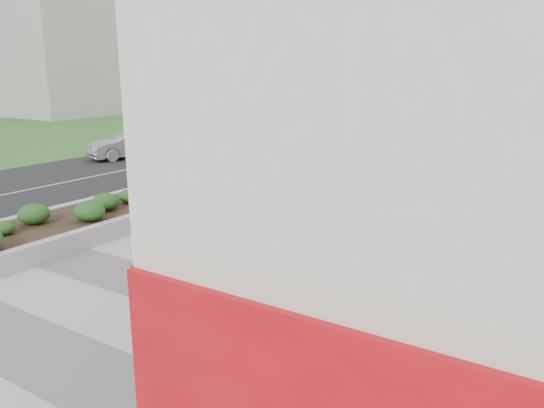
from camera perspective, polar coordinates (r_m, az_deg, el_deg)
The scene contains 12 objects.
ground at distance 10.79m, azimuth -16.51°, elevation -12.35°, with size 160.00×160.00×0.00m, color gray.
walkway at distance 12.73m, azimuth -6.22°, elevation -7.57°, with size 8.00×36.00×0.01m, color #A8A8AD.
planter at distance 18.98m, azimuth -11.60°, elevation 0.92°, with size 3.00×18.00×0.90m.
street at distance 23.99m, azimuth -22.76°, elevation 1.86°, with size 10.00×40.00×0.00m, color black.
traffic_signal_near at distance 27.91m, azimuth 0.90°, elevation 10.33°, with size 0.33×0.28×4.20m.
traffic_signal_far at distance 33.34m, azimuth -13.35°, elevation 10.62°, with size 0.33×0.28×4.20m.
distant_bldg_west_a at distance 64.04m, azimuth -23.86°, elevation 18.86°, with size 18.00×12.00×22.00m, color #ADAAA3.
distant_bldg_north_l at distance 62.60m, azimuth 22.39°, elevation 18.21°, with size 16.00×12.00×20.00m, color #ADAAA3.
manhole_cover at distance 12.44m, azimuth -4.41°, elevation -8.06°, with size 0.44×0.44×0.01m, color #595654.
skateboarder at distance 17.29m, azimuth 3.26°, elevation 1.22°, with size 0.62×0.73×1.60m.
car_silver at distance 29.91m, azimuth -15.01°, elevation 6.21°, with size 1.55×4.46×1.47m, color #9B9EA3.
car_dark at distance 30.02m, azimuth -6.66°, elevation 6.55°, with size 1.93×4.76×1.38m, color black.
Camera 1 is at (7.52, -6.11, 4.75)m, focal length 35.00 mm.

